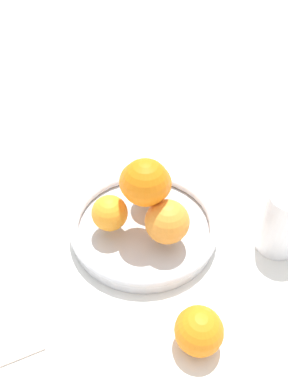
# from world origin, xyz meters

# --- Properties ---
(ground_plane) EXTENTS (4.00, 4.00, 0.00)m
(ground_plane) POSITION_xyz_m (0.00, 0.00, 0.00)
(ground_plane) COLOR white
(fruit_bowl) EXTENTS (0.28, 0.28, 0.04)m
(fruit_bowl) POSITION_xyz_m (0.00, 0.00, 0.02)
(fruit_bowl) COLOR silver
(fruit_bowl) RESTS_ON ground_plane
(orange_pile) EXTENTS (0.16, 0.18, 0.14)m
(orange_pile) POSITION_xyz_m (0.00, -0.00, 0.10)
(orange_pile) COLOR orange
(orange_pile) RESTS_ON fruit_bowl
(stray_orange) EXTENTS (0.07, 0.07, 0.07)m
(stray_orange) POSITION_xyz_m (0.03, -0.23, 0.04)
(stray_orange) COLOR orange
(stray_orange) RESTS_ON ground_plane
(drinking_glass) EXTENTS (0.07, 0.07, 0.12)m
(drinking_glass) POSITION_xyz_m (0.23, -0.08, 0.06)
(drinking_glass) COLOR white
(drinking_glass) RESTS_ON ground_plane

